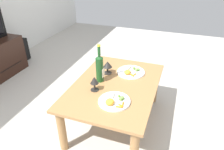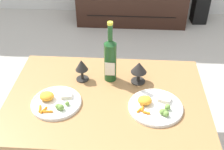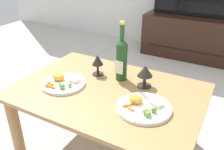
{
  "view_description": "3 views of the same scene",
  "coord_description": "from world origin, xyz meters",
  "px_view_note": "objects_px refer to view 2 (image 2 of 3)",
  "views": [
    {
      "loc": [
        -1.55,
        -0.51,
        1.49
      ],
      "look_at": [
        -0.0,
        0.03,
        0.55
      ],
      "focal_mm": 33.11,
      "sensor_mm": 36.0,
      "label": 1
    },
    {
      "loc": [
        0.11,
        -1.18,
        1.48
      ],
      "look_at": [
        0.02,
        0.08,
        0.55
      ],
      "focal_mm": 45.6,
      "sensor_mm": 36.0,
      "label": 2
    },
    {
      "loc": [
        0.61,
        -1.04,
        1.17
      ],
      "look_at": [
        0.0,
        0.05,
        0.53
      ],
      "focal_mm": 38.16,
      "sensor_mm": 36.0,
      "label": 3
    }
  ],
  "objects_px": {
    "dining_table": "(107,107)",
    "dinner_plate_left": "(56,102)",
    "dinner_plate_right": "(155,106)",
    "goblet_right": "(139,69)",
    "floor_speaker": "(200,7)",
    "tv_stand": "(132,0)",
    "goblet_left": "(82,66)",
    "wine_bottle": "(110,58)"
  },
  "relations": [
    {
      "from": "dinner_plate_left",
      "to": "wine_bottle",
      "type": "bearing_deg",
      "value": 40.67
    },
    {
      "from": "wine_bottle",
      "to": "goblet_right",
      "type": "height_order",
      "value": "wine_bottle"
    },
    {
      "from": "goblet_right",
      "to": "dining_table",
      "type": "bearing_deg",
      "value": -140.49
    },
    {
      "from": "dining_table",
      "to": "dinner_plate_left",
      "type": "relative_size",
      "value": 4.09
    },
    {
      "from": "dining_table",
      "to": "floor_speaker",
      "type": "bearing_deg",
      "value": 64.69
    },
    {
      "from": "dinner_plate_left",
      "to": "floor_speaker",
      "type": "bearing_deg",
      "value": 59.53
    },
    {
      "from": "wine_bottle",
      "to": "goblet_right",
      "type": "xyz_separation_m",
      "value": [
        0.16,
        -0.02,
        -0.05
      ]
    },
    {
      "from": "tv_stand",
      "to": "floor_speaker",
      "type": "xyz_separation_m",
      "value": [
        0.78,
        0.03,
        -0.07
      ]
    },
    {
      "from": "goblet_left",
      "to": "dinner_plate_left",
      "type": "height_order",
      "value": "goblet_left"
    },
    {
      "from": "dining_table",
      "to": "floor_speaker",
      "type": "relative_size",
      "value": 3.05
    },
    {
      "from": "dining_table",
      "to": "goblet_left",
      "type": "relative_size",
      "value": 7.99
    },
    {
      "from": "wine_bottle",
      "to": "dinner_plate_left",
      "type": "relative_size",
      "value": 1.38
    },
    {
      "from": "wine_bottle",
      "to": "dinner_plate_right",
      "type": "distance_m",
      "value": 0.37
    },
    {
      "from": "tv_stand",
      "to": "goblet_right",
      "type": "distance_m",
      "value": 1.77
    },
    {
      "from": "tv_stand",
      "to": "goblet_left",
      "type": "relative_size",
      "value": 8.81
    },
    {
      "from": "dinner_plate_right",
      "to": "goblet_right",
      "type": "bearing_deg",
      "value": 111.51
    },
    {
      "from": "goblet_left",
      "to": "goblet_right",
      "type": "distance_m",
      "value": 0.33
    },
    {
      "from": "dining_table",
      "to": "floor_speaker",
      "type": "distance_m",
      "value": 2.13
    },
    {
      "from": "goblet_left",
      "to": "floor_speaker",
      "type": "bearing_deg",
      "value": 59.1
    },
    {
      "from": "goblet_right",
      "to": "dinner_plate_right",
      "type": "distance_m",
      "value": 0.25
    },
    {
      "from": "floor_speaker",
      "to": "wine_bottle",
      "type": "bearing_deg",
      "value": -122.66
    },
    {
      "from": "goblet_left",
      "to": "dinner_plate_left",
      "type": "distance_m",
      "value": 0.26
    },
    {
      "from": "wine_bottle",
      "to": "tv_stand",
      "type": "bearing_deg",
      "value": 86.06
    },
    {
      "from": "dining_table",
      "to": "dinner_plate_right",
      "type": "height_order",
      "value": "dinner_plate_right"
    },
    {
      "from": "dinner_plate_left",
      "to": "dining_table",
      "type": "bearing_deg",
      "value": 16.23
    },
    {
      "from": "floor_speaker",
      "to": "goblet_left",
      "type": "xyz_separation_m",
      "value": [
        -1.06,
        -1.77,
        0.37
      ]
    },
    {
      "from": "dining_table",
      "to": "goblet_right",
      "type": "height_order",
      "value": "goblet_right"
    },
    {
      "from": "floor_speaker",
      "to": "dinner_plate_left",
      "type": "relative_size",
      "value": 1.34
    },
    {
      "from": "tv_stand",
      "to": "dinner_plate_right",
      "type": "height_order",
      "value": "dinner_plate_right"
    },
    {
      "from": "tv_stand",
      "to": "dinner_plate_right",
      "type": "relative_size",
      "value": 4.22
    },
    {
      "from": "goblet_right",
      "to": "dinner_plate_left",
      "type": "bearing_deg",
      "value": -153.39
    },
    {
      "from": "goblet_left",
      "to": "dinner_plate_left",
      "type": "xyz_separation_m",
      "value": [
        -0.11,
        -0.22,
        -0.08
      ]
    },
    {
      "from": "goblet_right",
      "to": "goblet_left",
      "type": "bearing_deg",
      "value": -180.0
    },
    {
      "from": "dining_table",
      "to": "dinner_plate_left",
      "type": "distance_m",
      "value": 0.29
    },
    {
      "from": "floor_speaker",
      "to": "goblet_left",
      "type": "distance_m",
      "value": 2.1
    },
    {
      "from": "dinner_plate_left",
      "to": "goblet_left",
      "type": "bearing_deg",
      "value": 63.16
    },
    {
      "from": "dining_table",
      "to": "goblet_right",
      "type": "distance_m",
      "value": 0.28
    },
    {
      "from": "goblet_left",
      "to": "dinner_plate_right",
      "type": "relative_size",
      "value": 0.48
    },
    {
      "from": "dining_table",
      "to": "wine_bottle",
      "type": "distance_m",
      "value": 0.27
    },
    {
      "from": "goblet_right",
      "to": "floor_speaker",
      "type": "bearing_deg",
      "value": 67.54
    },
    {
      "from": "tv_stand",
      "to": "dinner_plate_left",
      "type": "bearing_deg",
      "value": -101.36
    },
    {
      "from": "dinner_plate_right",
      "to": "goblet_left",
      "type": "bearing_deg",
      "value": 152.02
    }
  ]
}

